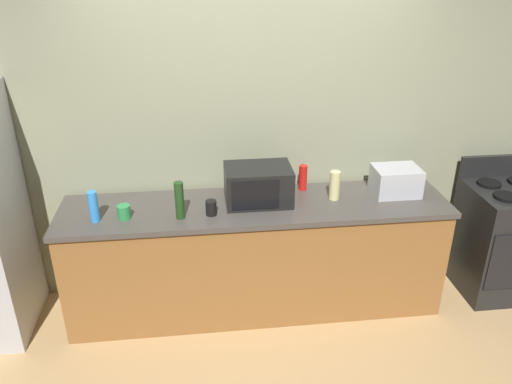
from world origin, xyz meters
name	(u,v)px	position (x,y,z in m)	size (l,w,h in m)	color
ground_plane	(262,338)	(0.00, 0.00, 0.00)	(8.00, 8.00, 0.00)	tan
back_wall	(250,128)	(0.00, 0.81, 1.35)	(6.40, 0.10, 2.70)	gray
counter_run	(256,256)	(0.00, 0.40, 0.45)	(2.84, 0.64, 0.90)	brown
stove_range	(501,239)	(2.00, 0.40, 0.46)	(0.60, 0.61, 1.08)	black
microwave	(258,185)	(0.02, 0.45, 1.04)	(0.48, 0.35, 0.27)	black
toaster_oven	(396,181)	(1.07, 0.46, 1.01)	(0.34, 0.26, 0.21)	#B7BABF
bottle_spray_cleaner	(94,207)	(-1.12, 0.28, 1.01)	(0.06, 0.06, 0.22)	#338CE5
bottle_hot_sauce	(303,178)	(0.39, 0.61, 1.00)	(0.06, 0.06, 0.20)	red
bottle_wine	(179,200)	(-0.54, 0.26, 1.03)	(0.06, 0.06, 0.27)	#1E3F19
bottle_vinegar	(335,185)	(0.59, 0.43, 1.01)	(0.08, 0.08, 0.22)	beige
mug_black	(211,208)	(-0.33, 0.28, 0.95)	(0.08, 0.08, 0.11)	black
mug_green	(124,212)	(-0.93, 0.30, 0.95)	(0.09, 0.09, 0.10)	#2D8C47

